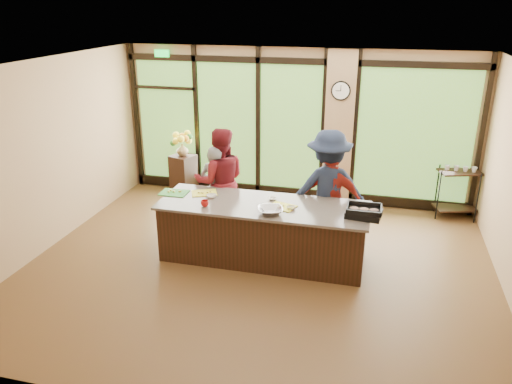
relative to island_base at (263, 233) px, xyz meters
The scene contains 24 objects.
floor 0.53m from the island_base, 90.00° to the right, with size 7.00×7.00×0.00m, color brown.
ceiling 2.58m from the island_base, 90.00° to the right, with size 7.00×7.00×0.00m, color white.
back_wall 2.90m from the island_base, 90.00° to the left, with size 7.00×7.00×0.00m, color tan.
left_wall 3.67m from the island_base, behind, with size 6.00×6.00×0.00m, color tan.
window_wall 2.83m from the island_base, 86.48° to the left, with size 6.90×0.12×3.00m.
island_base is the anchor object (origin of this frame).
countertop 0.46m from the island_base, ahead, with size 3.20×1.10×0.04m, color #70655C.
wall_clock 3.25m from the island_base, 71.68° to the left, with size 0.36×0.04×0.36m.
cook_left 1.28m from the island_base, 144.30° to the left, with size 0.58×0.38×1.58m, color slate.
cook_midleft 1.34m from the island_base, 139.69° to the left, with size 0.90×0.70×1.85m, color maroon.
cook_midright 1.24m from the island_base, 36.08° to the left, with size 0.96×0.40×1.64m, color maroon.
cook_right 1.28m from the island_base, 40.57° to the left, with size 1.26×0.72×1.94m, color #1A233A.
roasting_pan 1.59m from the island_base, ahead, with size 0.49×0.38×0.09m, color black.
mixing_bowl 0.64m from the island_base, 59.64° to the right, with size 0.36×0.36×0.09m, color silver.
cutting_board_left 1.58m from the island_base, behind, with size 0.43×0.32×0.01m, color green.
cutting_board_center 1.16m from the island_base, 168.20° to the left, with size 0.40×0.30×0.01m, color yellow.
cutting_board_right 0.57m from the island_base, ahead, with size 0.38×0.29×0.01m, color yellow.
prep_bowl_near 0.99m from the island_base, behind, with size 0.16×0.16×0.05m, color silver.
prep_bowl_mid 0.67m from the island_base, 10.72° to the right, with size 0.13×0.13×0.04m, color silver.
prep_bowl_far 0.55m from the island_base, 67.05° to the left, with size 0.13×0.13×0.03m, color silver.
red_ramekin 1.03m from the island_base, 160.35° to the right, with size 0.12×0.12×0.10m, color #AE1311.
flower_stand 3.16m from the island_base, 134.83° to the left, with size 0.43×0.43×0.87m, color black.
flower_vase 3.21m from the island_base, 134.83° to the left, with size 0.24×0.24×0.25m, color olive.
bar_cart 3.95m from the island_base, 38.32° to the left, with size 0.83×0.62×1.00m.
Camera 1 is at (1.62, -6.50, 3.82)m, focal length 35.00 mm.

